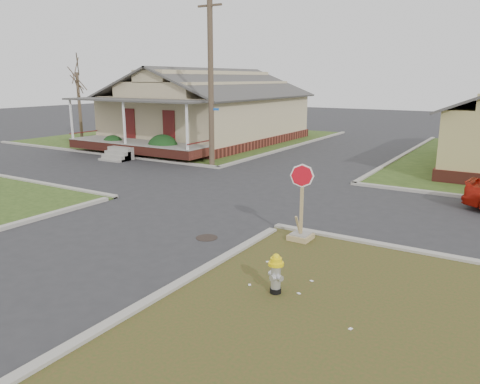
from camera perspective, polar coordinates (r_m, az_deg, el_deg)
The scene contains 11 objects.
ground at distance 15.45m, azimuth -9.64°, elevation -3.60°, with size 120.00×120.00×0.00m, color #2C2C2F.
verge_far_left at distance 37.20m, azimuth -6.50°, elevation 6.65°, with size 19.00×19.00×0.05m, color #2F4518.
curbs at distance 19.34m, azimuth 0.13°, elevation 0.12°, with size 80.00×40.00×0.12m, color #A6A196, non-canonical shape.
manhole at distance 13.77m, azimuth -4.08°, elevation -5.58°, with size 0.64×0.64×0.01m, color black.
corner_house at distance 34.14m, azimuth -3.96°, elevation 9.88°, with size 10.10×15.50×5.30m.
utility_pole at distance 24.37m, azimuth -3.59°, elevation 13.96°, with size 1.80×0.28×9.00m.
tree_far_left at distance 36.18m, azimuth -18.97°, elevation 9.74°, with size 0.22×0.22×4.90m, color #49372A.
fire_hydrant at distance 10.12m, azimuth 4.40°, elevation -9.64°, with size 0.33×0.33×0.89m.
stop_sign at distance 13.42m, azimuth 7.44°, elevation -3.84°, with size 0.63×0.61×2.21m.
hedge_left at distance 29.99m, azimuth -15.21°, elevation 5.67°, with size 1.43×1.17×1.09m, color #143513.
hedge_right at distance 27.41m, azimuth -9.38°, elevation 5.43°, with size 1.65×1.35×1.26m, color #143513.
Camera 1 is at (9.84, -11.01, 4.55)m, focal length 35.00 mm.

